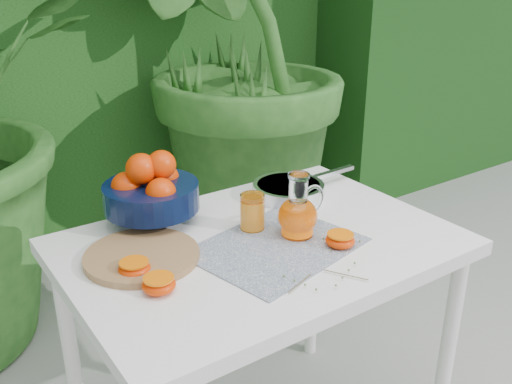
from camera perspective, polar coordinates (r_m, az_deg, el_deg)
hedge_backdrop at (r=3.27m, az=-21.88°, el=16.80°), size 8.00×1.65×2.50m
potted_plant_right at (r=2.75m, az=-3.39°, el=14.24°), size 2.94×2.94×2.08m
white_table at (r=1.54m, az=0.42°, el=-7.52°), size 1.00×0.70×0.75m
placemat at (r=1.47m, az=2.02°, el=-5.47°), size 0.47×0.40×0.00m
cutting_board at (r=1.43m, az=-11.34°, el=-6.30°), size 0.31×0.31×0.02m
fruit_bowl at (r=1.59m, az=-10.51°, el=0.17°), size 0.26×0.26×0.21m
juice_pitcher at (r=1.50m, az=4.24°, el=-2.20°), size 0.15×0.12×0.17m
juice_tumbler at (r=1.53m, az=-0.36°, el=-2.06°), size 0.08×0.08×0.10m
saute_pan at (r=1.76m, az=3.35°, el=0.30°), size 0.39×0.23×0.04m
orange_halves at (r=1.36m, az=-4.00°, el=-7.10°), size 0.57×0.24×0.04m
thyme_sprigs at (r=1.39m, az=7.11°, el=-7.10°), size 0.30×0.25×0.01m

